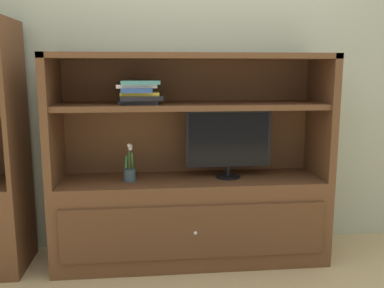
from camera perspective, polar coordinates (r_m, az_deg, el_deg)
ground_plane at (r=2.71m, az=0.80°, el=-19.09°), size 8.00×8.00×0.00m
painted_rear_wall at (r=3.12m, az=-0.77°, el=11.50°), size 6.00×0.10×2.80m
media_console at (r=2.91m, az=-0.11°, el=-7.23°), size 1.87×0.51×1.43m
tv_monitor at (r=2.84m, az=5.06°, el=0.41°), size 0.59×0.17×0.47m
potted_plant at (r=2.81m, az=-8.61°, el=-3.82°), size 0.08×0.09×0.26m
magazine_stack at (r=2.76m, az=-7.33°, el=7.11°), size 0.31×0.34×0.15m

